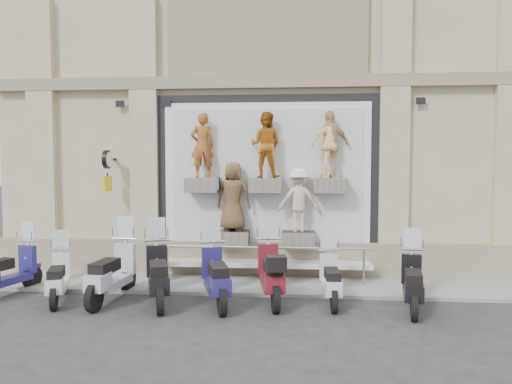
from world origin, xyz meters
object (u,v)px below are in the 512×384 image
clock_sign_bracket (108,165)px  scooter_a (7,260)px  guard_rail (264,266)px  scooter_d (158,263)px  scooter_e (216,264)px  scooter_f (271,261)px  scooter_g (331,269)px  scooter_h (413,271)px  scooter_b (58,268)px  scooter_c (112,261)px

clock_sign_bracket → scooter_a: clock_sign_bracket is taller
guard_rail → scooter_d: 2.66m
scooter_a → clock_sign_bracket: bearing=64.5°
scooter_e → scooter_f: scooter_f is taller
scooter_f → scooter_g: scooter_f is taller
scooter_g → scooter_h: 1.60m
scooter_b → scooter_g: size_ratio=1.00×
scooter_d → scooter_h: scooter_d is taller
scooter_g → clock_sign_bracket: bearing=159.0°
scooter_d → scooter_h: bearing=-18.5°
scooter_b → scooter_d: (2.10, 0.05, 0.14)m
scooter_d → scooter_h: (5.08, -0.00, -0.08)m
scooter_b → scooter_f: 4.41m
scooter_a → scooter_e: scooter_e is taller
clock_sign_bracket → scooter_a: (-1.56, -1.83, -2.02)m
guard_rail → scooter_d: bearing=-141.2°
scooter_b → scooter_h: 7.18m
scooter_f → scooter_g: (1.22, -0.03, -0.14)m
scooter_a → scooter_c: 2.41m
scooter_h → clock_sign_bracket: bearing=172.7°
scooter_c → scooter_f: bearing=9.3°
scooter_b → scooter_g: bearing=-15.5°
scooter_b → scooter_g: 5.62m
guard_rail → clock_sign_bracket: (-3.90, 0.47, 2.34)m
scooter_c → scooter_f: size_ratio=1.00×
guard_rail → scooter_c: scooter_c is taller
guard_rail → scooter_g: (1.47, -1.35, 0.25)m
clock_sign_bracket → scooter_d: size_ratio=0.49×
scooter_f → scooter_g: size_ratio=1.20×
scooter_e → scooter_f: bearing=-2.2°
scooter_b → scooter_a: bearing=146.6°
clock_sign_bracket → scooter_f: bearing=-23.3°
scooter_d → scooter_f: scooter_f is taller
guard_rail → scooter_h: size_ratio=2.66×
scooter_a → scooter_b: size_ratio=1.09×
guard_rail → scooter_b: size_ratio=2.89×
scooter_g → scooter_f: bearing=176.3°
clock_sign_bracket → scooter_g: clock_sign_bracket is taller
scooter_c → scooter_a: bearing=-179.2°
scooter_b → scooter_d: scooter_d is taller
clock_sign_bracket → scooter_d: (1.85, -2.12, -1.95)m
guard_rail → scooter_a: (-5.46, -1.36, 0.31)m
scooter_d → scooter_c: bearing=155.8°
guard_rail → scooter_c: 3.44m
scooter_c → scooter_g: scooter_c is taller
scooter_d → scooter_e: 1.19m
scooter_c → scooter_g: (4.52, 0.20, -0.14)m
guard_rail → clock_sign_bracket: 4.57m
scooter_a → scooter_h: scooter_a is taller
guard_rail → scooter_b: 4.49m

